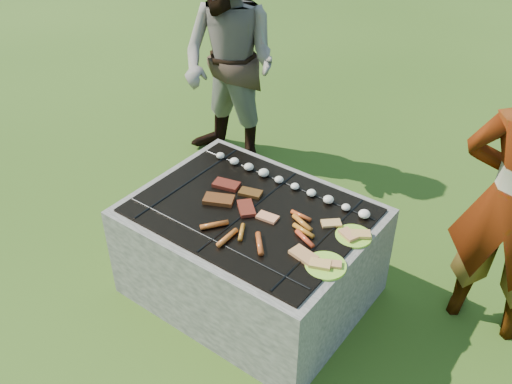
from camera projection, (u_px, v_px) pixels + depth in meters
lawn at (251, 289)px, 3.47m from camera, size 60.00×60.00×0.00m
fire_pit at (251, 255)px, 3.31m from camera, size 1.30×1.00×0.62m
mushrooms at (288, 183)px, 3.29m from camera, size 1.06×0.06×0.04m
pork_slabs at (232, 196)px, 3.19m from camera, size 0.39×0.29×0.02m
sausages at (266, 232)px, 2.94m from camera, size 0.57×0.47×0.03m
bread_on_grate at (299, 237)px, 2.91m from camera, size 0.45×0.41×0.02m
plate_far at (354, 236)px, 2.93m from camera, size 0.25×0.25×0.03m
plate_near at (325, 265)px, 2.75m from camera, size 0.21×0.21×0.03m
bystander at (229, 64)px, 4.20m from camera, size 0.83×0.66×1.66m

